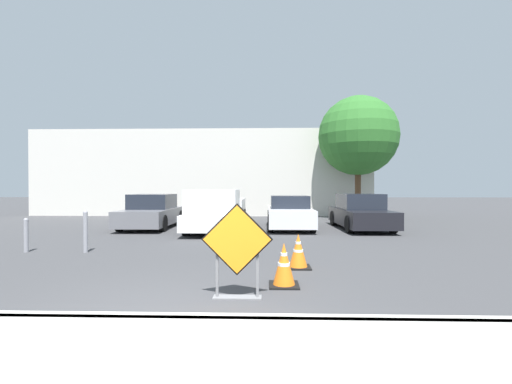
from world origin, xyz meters
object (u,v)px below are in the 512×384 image
traffic_cone_nearest (284,265)px  parked_car_third (360,213)px  traffic_cone_second (298,251)px  bollard_nearest (85,230)px  parked_car_nearest (152,212)px  parked_car_second (289,213)px  road_closed_sign (237,247)px  pickup_truck (217,212)px  bollard_second (26,234)px

traffic_cone_nearest → parked_car_third: parked_car_third is taller
traffic_cone_second → bollard_nearest: bearing=163.8°
parked_car_nearest → parked_car_second: (5.74, -0.11, -0.01)m
parked_car_nearest → road_closed_sign: bearing=114.5°
road_closed_sign → parked_car_second: size_ratio=0.35×
traffic_cone_nearest → bollard_nearest: 5.72m
pickup_truck → parked_car_third: pickup_truck is taller
road_closed_sign → bollard_second: bearing=148.3°
parked_car_third → parked_car_nearest: bearing=-2.4°
road_closed_sign → parked_car_nearest: (-4.34, 9.11, -0.13)m
traffic_cone_nearest → bollard_second: bollard_second is taller
parked_car_second → bollard_second: size_ratio=4.58×
traffic_cone_nearest → parked_car_nearest: (-5.08, 8.40, 0.29)m
parked_car_third → traffic_cone_second: bearing=64.3°
road_closed_sign → parked_car_third: 9.88m
parked_car_third → bollard_second: size_ratio=4.82×
pickup_truck → bollard_second: pickup_truck is taller
traffic_cone_nearest → parked_car_nearest: bearing=121.1°
parked_car_nearest → pickup_truck: pickup_truck is taller
bollard_nearest → parked_car_third: bearing=32.2°
traffic_cone_second → bollard_nearest: (-5.32, 1.54, 0.22)m
road_closed_sign → parked_car_second: 9.11m
bollard_nearest → bollard_second: (-1.56, 0.00, -0.10)m
parked_car_second → bollard_nearest: (-5.61, -5.43, -0.07)m
bollard_second → parked_car_third: bearing=28.0°
parked_car_third → bollard_second: (-10.04, -5.34, -0.19)m
pickup_truck → traffic_cone_second: bearing=113.2°
road_closed_sign → parked_car_nearest: 10.09m
parked_car_third → bollard_second: 11.37m
road_closed_sign → parked_car_nearest: size_ratio=0.34×
traffic_cone_nearest → parked_car_nearest: size_ratio=0.17×
road_closed_sign → traffic_cone_nearest: 1.10m
traffic_cone_nearest → parked_car_second: size_ratio=0.18×
traffic_cone_second → parked_car_nearest: bearing=127.5°
parked_car_nearest → parked_car_second: bearing=178.0°
traffic_cone_second → road_closed_sign: bearing=-118.5°
road_closed_sign → traffic_cone_second: size_ratio=2.02×
traffic_cone_nearest → traffic_cone_second: bearing=74.5°
road_closed_sign → parked_car_third: bearing=64.4°
pickup_truck → parked_car_third: (5.73, 0.91, -0.07)m
traffic_cone_second → bollard_second: size_ratio=0.80×
parked_car_second → bollard_nearest: size_ratio=3.76×
road_closed_sign → pickup_truck: size_ratio=0.28×
parked_car_second → bollard_nearest: parked_car_second is taller
bollard_nearest → bollard_second: bollard_nearest is taller
traffic_cone_second → parked_car_third: 7.58m
road_closed_sign → pickup_truck: 8.13m
road_closed_sign → traffic_cone_second: bearing=61.5°
traffic_cone_nearest → bollard_nearest: bearing=150.0°
road_closed_sign → pickup_truck: bearing=100.4°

